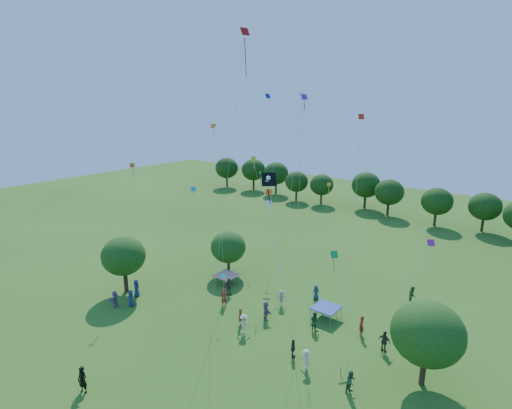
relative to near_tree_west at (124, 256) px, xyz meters
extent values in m
cylinder|color=#422B19|center=(0.00, 0.00, -2.90)|extent=(0.43, 0.43, 2.10)
ellipsoid|color=#225117|center=(0.00, 0.00, 0.01)|extent=(4.40, 4.40, 3.96)
cylinder|color=#422B19|center=(5.26, 9.92, -3.19)|extent=(0.31, 0.31, 1.52)
ellipsoid|color=#225117|center=(5.26, 9.92, -0.75)|extent=(3.96, 3.96, 3.57)
cylinder|color=#422B19|center=(28.19, 4.62, -2.99)|extent=(0.40, 0.40, 1.93)
ellipsoid|color=#225117|center=(28.19, 4.62, 0.05)|extent=(4.87, 4.87, 4.38)
cylinder|color=#422B19|center=(-26.67, 44.61, -2.88)|extent=(0.44, 0.44, 2.15)
ellipsoid|color=#1A3F12|center=(-26.67, 44.61, 0.39)|extent=(5.17, 5.17, 4.65)
cylinder|color=#422B19|center=(-20.21, 46.25, -2.87)|extent=(0.45, 0.45, 2.17)
ellipsoid|color=#1A3F12|center=(-20.21, 46.25, 0.44)|extent=(5.22, 5.22, 4.70)
cylinder|color=#422B19|center=(-13.91, 45.91, -2.88)|extent=(0.44, 0.44, 2.15)
ellipsoid|color=#1A3F12|center=(-13.91, 45.91, 0.40)|extent=(5.17, 5.17, 4.65)
cylinder|color=#422B19|center=(-7.33, 43.62, -3.02)|extent=(0.38, 0.38, 1.87)
ellipsoid|color=#1A3F12|center=(-7.33, 43.62, -0.18)|extent=(4.48, 4.48, 4.03)
cylinder|color=#422B19|center=(-2.11, 44.24, -3.03)|extent=(0.38, 0.38, 1.84)
ellipsoid|color=#1A3F12|center=(-2.11, 44.24, -0.23)|extent=(4.42, 4.42, 3.98)
cylinder|color=#422B19|center=(5.62, 46.63, -2.88)|extent=(0.44, 0.44, 2.14)
ellipsoid|color=#1A3F12|center=(5.62, 46.63, 0.38)|extent=(5.14, 5.14, 4.63)
cylinder|color=#422B19|center=(10.72, 44.46, -2.94)|extent=(0.42, 0.42, 2.03)
ellipsoid|color=#1A3F12|center=(10.72, 44.46, 0.14)|extent=(4.86, 4.86, 4.37)
cylinder|color=#422B19|center=(18.69, 43.35, -2.97)|extent=(0.40, 0.40, 1.96)
ellipsoid|color=#1A3F12|center=(18.69, 43.35, 0.01)|extent=(4.71, 4.71, 4.24)
cylinder|color=#422B19|center=(25.07, 44.88, -3.00)|extent=(0.39, 0.39, 1.91)
ellipsoid|color=#1A3F12|center=(25.07, 44.88, -0.09)|extent=(4.59, 4.59, 4.13)
cube|color=red|center=(6.94, 7.70, -2.90)|extent=(2.20, 2.20, 0.08)
cylinder|color=#999999|center=(5.94, 6.70, -3.40)|extent=(0.05, 0.05, 1.10)
cylinder|color=#999999|center=(7.94, 6.70, -3.40)|extent=(0.05, 0.05, 1.10)
cylinder|color=#999999|center=(5.94, 8.70, -3.40)|extent=(0.05, 0.05, 1.10)
cylinder|color=#999999|center=(7.94, 8.70, -3.40)|extent=(0.05, 0.05, 1.10)
cube|color=navy|center=(18.69, 8.20, -2.90)|extent=(2.20, 2.20, 0.08)
cylinder|color=#999999|center=(17.69, 7.20, -3.40)|extent=(0.05, 0.05, 1.10)
cylinder|color=#999999|center=(19.69, 7.20, -3.40)|extent=(0.05, 0.05, 1.10)
cylinder|color=#999999|center=(17.69, 9.20, -3.40)|extent=(0.05, 0.05, 1.10)
cylinder|color=#999999|center=(19.69, 9.20, -3.40)|extent=(0.05, 0.05, 1.10)
imported|color=black|center=(10.47, -10.46, -2.98)|extent=(0.84, 0.66, 1.96)
imported|color=navy|center=(2.94, -1.46, -3.14)|extent=(0.91, 0.73, 1.63)
imported|color=maroon|center=(22.35, 7.58, -3.07)|extent=(0.70, 0.79, 1.77)
imported|color=#24542D|center=(24.65, 0.79, -3.13)|extent=(0.55, 0.86, 1.64)
imported|color=beige|center=(21.02, 0.92, -3.14)|extent=(1.16, 0.83, 1.62)
imported|color=#37332C|center=(24.72, 6.61, -3.06)|extent=(1.11, 0.64, 1.78)
imported|color=#9E5FA4|center=(1.90, -2.53, -3.13)|extent=(1.14, 1.63, 1.65)
imported|color=navy|center=(16.21, 10.71, -3.20)|extent=(0.77, 0.84, 1.51)
imported|color=#9F281C|center=(9.90, 4.09, -3.05)|extent=(0.60, 0.77, 1.80)
imported|color=#2F6129|center=(23.96, 15.75, -3.05)|extent=(0.73, 0.99, 1.80)
imported|color=#A59584|center=(14.29, 7.46, -3.14)|extent=(1.16, 0.92, 1.62)
imported|color=#443C37|center=(8.77, 6.06, -3.05)|extent=(0.86, 1.16, 1.81)
imported|color=#8A507A|center=(14.54, 4.70, -3.09)|extent=(1.66, 1.36, 1.73)
imported|color=navy|center=(1.67, 0.08, -3.09)|extent=(0.96, 0.73, 1.73)
imported|color=maroon|center=(13.40, 2.44, -3.13)|extent=(0.70, 0.72, 1.65)
imported|color=#22512E|center=(18.85, 5.89, -3.10)|extent=(0.93, 0.64, 1.71)
imported|color=beige|center=(14.43, 1.71, -3.08)|extent=(1.23, 1.05, 1.74)
imported|color=#37342C|center=(19.51, 1.54, -3.19)|extent=(0.72, 0.98, 1.53)
cube|color=black|center=(17.31, 1.20, 9.80)|extent=(1.14, 1.13, 0.89)
cube|color=black|center=(17.31, 1.25, 8.55)|extent=(0.06, 0.27, 1.18)
sphere|color=white|center=(17.31, 1.14, 9.90)|extent=(0.33, 0.33, 0.33)
cylinder|color=white|center=(17.31, 1.14, 9.62)|extent=(0.24, 0.46, 0.30)
cylinder|color=white|center=(17.31, 1.14, 9.62)|extent=(0.24, 0.46, 0.30)
cylinder|color=beige|center=(18.30, 1.67, 3.36)|extent=(2.02, 0.95, 12.02)
cube|color=red|center=(11.53, 5.59, 20.65)|extent=(0.58, 0.82, 0.65)
cube|color=red|center=(11.53, 5.64, 18.69)|extent=(0.35, 0.59, 2.94)
cylinder|color=beige|center=(11.02, 3.75, 8.84)|extent=(1.03, 3.70, 23.00)
cube|color=orange|center=(9.39, 3.80, 13.11)|extent=(0.50, 0.42, 0.32)
cube|color=orange|center=(9.39, 3.85, 12.53)|extent=(0.12, 0.16, 0.62)
cylinder|color=beige|center=(8.98, 4.75, 5.14)|extent=(0.84, 1.92, 15.59)
cube|color=#FD4B0D|center=(7.29, 14.72, 4.99)|extent=(0.76, 0.58, 0.63)
cylinder|color=beige|center=(10.15, 12.13, 1.02)|extent=(5.73, 5.20, 7.37)
cube|color=orange|center=(13.86, 16.82, 6.44)|extent=(0.50, 0.41, 0.36)
cube|color=orange|center=(13.86, 16.87, 5.65)|extent=(0.15, 0.23, 1.01)
cylinder|color=beige|center=(14.86, 14.15, 1.80)|extent=(2.01, 5.36, 8.92)
cube|color=#1B931A|center=(8.64, 11.45, 7.86)|extent=(0.27, 0.42, 0.35)
cube|color=#1B931A|center=(8.64, 11.50, 6.99)|extent=(0.21, 0.25, 1.22)
cylinder|color=beige|center=(10.76, 10.40, 2.52)|extent=(4.26, 2.10, 10.36)
cube|color=blue|center=(4.90, 18.17, 5.40)|extent=(0.46, 0.36, 0.31)
cube|color=blue|center=(4.90, 18.22, 4.80)|extent=(0.14, 0.16, 0.66)
cylinder|color=beige|center=(8.83, 13.79, 1.29)|extent=(7.88, 8.78, 7.89)
cube|color=#A31B8F|center=(26.31, 10.63, 4.36)|extent=(0.67, 0.62, 0.43)
cylinder|color=beige|center=(25.27, 10.13, 0.74)|extent=(2.10, 1.03, 6.79)
cube|color=white|center=(7.32, 14.71, 3.76)|extent=(0.70, 0.59, 0.50)
cube|color=white|center=(7.32, 14.76, 2.75)|extent=(0.14, 0.28, 1.25)
cylinder|color=beige|center=(9.87, 12.08, 0.43)|extent=(5.13, 5.27, 6.17)
cube|color=#0C8ABE|center=(-0.40, 10.19, 5.11)|extent=(0.64, 0.73, 0.46)
cube|color=#0C8ABE|center=(-0.40, 10.24, 4.41)|extent=(0.11, 0.16, 0.63)
cylinder|color=beige|center=(1.06, 5.75, 1.10)|extent=(2.94, 8.90, 7.52)
cube|color=#F4580E|center=(-1.28, 2.72, 8.77)|extent=(0.51, 0.53, 0.41)
cube|color=#F4580E|center=(-1.28, 2.77, 8.03)|extent=(0.07, 0.20, 0.87)
cylinder|color=beige|center=(-0.36, 1.47, 2.96)|extent=(1.86, 2.51, 11.23)
cube|color=#FD230D|center=(21.82, 6.04, 14.13)|extent=(0.43, 0.43, 0.38)
cylinder|color=beige|center=(22.04, 5.51, 5.65)|extent=(0.46, 1.07, 16.61)
cube|color=yellow|center=(2.76, 17.63, 8.13)|extent=(0.62, 0.76, 0.52)
cube|color=yellow|center=(2.76, 17.68, 7.30)|extent=(0.13, 0.20, 0.82)
cylinder|color=beige|center=(7.85, 13.59, 2.60)|extent=(10.20, 8.10, 10.53)
cube|color=green|center=(19.95, 6.72, 3.01)|extent=(0.63, 0.67, 0.54)
cube|color=green|center=(19.95, 6.77, 1.99)|extent=(0.09, 0.29, 1.25)
cylinder|color=beige|center=(21.19, 5.74, 0.05)|extent=(2.48, 1.98, 5.42)
cube|color=#1212B7|center=(4.34, 18.39, 15.71)|extent=(0.51, 0.69, 0.53)
cylinder|color=beige|center=(8.66, 14.01, 6.40)|extent=(8.67, 8.78, 18.12)
cube|color=purple|center=(16.42, 7.08, 15.50)|extent=(0.50, 0.58, 0.43)
cube|color=purple|center=(16.42, 7.13, 14.81)|extent=(0.10, 0.18, 0.73)
cylinder|color=beige|center=(17.22, 5.33, 6.32)|extent=(1.61, 3.50, 17.94)
cube|color=white|center=(12.03, 13.55, 15.84)|extent=(0.61, 0.60, 0.40)
cube|color=white|center=(12.03, 13.60, 15.01)|extent=(0.07, 0.23, 1.01)
cylinder|color=beige|center=(12.51, 11.47, 6.49)|extent=(1.00, 4.19, 18.29)
cube|color=#0ED7C5|center=(11.20, 2.74, 0.05)|extent=(0.49, 0.55, 0.34)
cylinder|color=beige|center=(11.62, 2.29, -1.40)|extent=(0.87, 0.92, 2.52)
camera|label=1|loc=(33.88, -21.20, 15.27)|focal=28.00mm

